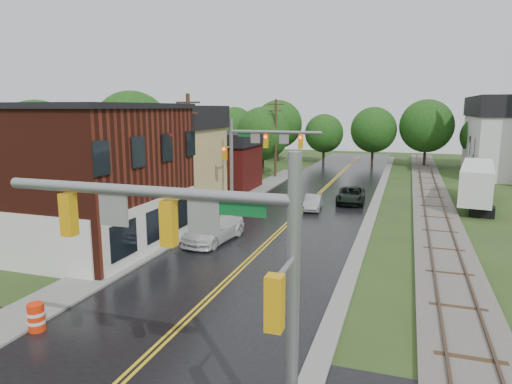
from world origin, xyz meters
The scene contains 20 objects.
main_road centered at (0.00, 30.00, 0.00)m, with size 10.00×90.00×0.02m, color black.
curb_right centered at (5.40, 35.00, 0.00)m, with size 0.80×70.00×0.12m, color gray.
sidewalk_left centered at (-6.20, 25.00, 0.00)m, with size 2.40×50.00×0.12m, color gray.
brick_building centered at (-12.48, 15.00, 4.15)m, with size 14.30×10.30×8.30m.
yellow_house centered at (-11.00, 26.00, 3.20)m, with size 8.00×7.00×6.40m, color tan.
darkred_building centered at (-10.00, 35.00, 2.20)m, with size 7.00×6.00×4.40m, color #3F0F0C.
railroad centered at (10.00, 35.00, 0.11)m, with size 3.20×80.00×0.30m.
traffic_signal_near centered at (3.47, 2.00, 4.97)m, with size 7.34×0.30×7.20m.
traffic_signal_far centered at (-3.47, 27.00, 4.97)m, with size 7.34×0.43×7.20m.
utility_pole_b centered at (-6.80, 22.00, 4.72)m, with size 1.80×0.28×9.00m.
utility_pole_c centered at (-6.80, 44.00, 4.72)m, with size 1.80×0.28×9.00m.
tree_left_a centered at (-19.85, 21.90, 5.11)m, with size 6.80×6.80×8.67m.
tree_left_b centered at (-17.85, 31.90, 5.72)m, with size 7.60×7.60×9.69m.
tree_left_c centered at (-13.85, 39.90, 4.51)m, with size 6.00×6.00×7.65m.
tree_left_e centered at (-8.85, 45.90, 4.81)m, with size 6.40×6.40×8.16m.
suv_dark centered at (3.35, 32.01, 0.68)m, with size 2.26×4.89×1.36m, color black.
sedan_silver centered at (0.80, 28.40, 0.59)m, with size 1.25×3.59×1.18m, color #9E9FA3.
pickup_white centered at (-3.20, 17.90, 0.75)m, with size 2.11×5.18×1.50m, color silver.
semi_trailer centered at (13.27, 34.01, 2.09)m, with size 3.73×10.86×3.46m.
construction_barrel centered at (-4.78, 5.37, 0.53)m, with size 0.59×0.59×1.06m, color red.
Camera 1 is at (7.71, -6.79, 8.06)m, focal length 32.00 mm.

